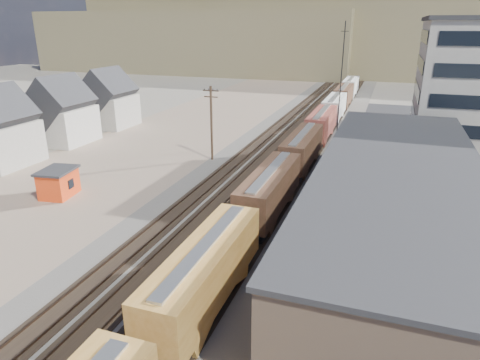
% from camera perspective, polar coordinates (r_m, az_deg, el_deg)
% --- Properties ---
extents(ballast_bed, '(18.00, 200.00, 0.06)m').
position_cam_1_polar(ballast_bed, '(63.58, 6.21, 3.99)').
color(ballast_bed, '#4C4742').
rests_on(ballast_bed, ground).
extents(dirt_yard, '(24.00, 180.00, 0.03)m').
position_cam_1_polar(dirt_yard, '(62.40, -14.23, 3.16)').
color(dirt_yard, '#88725D').
rests_on(dirt_yard, ground).
extents(asphalt_lot, '(26.00, 120.00, 0.04)m').
position_cam_1_polar(asphalt_lot, '(48.64, 27.84, -3.46)').
color(asphalt_lot, '#232326').
rests_on(asphalt_lot, ground).
extents(rail_tracks, '(11.40, 200.00, 0.24)m').
position_cam_1_polar(rail_tracks, '(63.68, 5.73, 4.11)').
color(rail_tracks, black).
rests_on(rail_tracks, ground).
extents(freight_train, '(3.00, 119.74, 4.46)m').
position_cam_1_polar(freight_train, '(61.91, 9.69, 6.03)').
color(freight_train, black).
rests_on(freight_train, ground).
extents(warehouse, '(12.40, 40.40, 7.25)m').
position_cam_1_polar(warehouse, '(37.30, 20.01, -3.03)').
color(warehouse, tan).
rests_on(warehouse, ground).
extents(utility_pole_north, '(2.20, 0.32, 10.00)m').
position_cam_1_polar(utility_pole_north, '(57.44, -3.83, 7.75)').
color(utility_pole_north, '#382619').
rests_on(utility_pole_north, ground).
extents(radio_mast, '(1.20, 0.16, 18.00)m').
position_cam_1_polar(radio_mast, '(70.51, 13.31, 12.72)').
color(radio_mast, black).
rests_on(radio_mast, ground).
extents(hills_north, '(265.00, 80.00, 32.00)m').
position_cam_1_polar(hills_north, '(178.06, 15.78, 18.28)').
color(hills_north, brown).
rests_on(hills_north, ground).
extents(maintenance_shed, '(3.83, 4.61, 3.04)m').
position_cam_1_polar(maintenance_shed, '(49.74, -23.05, -0.31)').
color(maintenance_shed, '#EE4216').
rests_on(maintenance_shed, ground).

